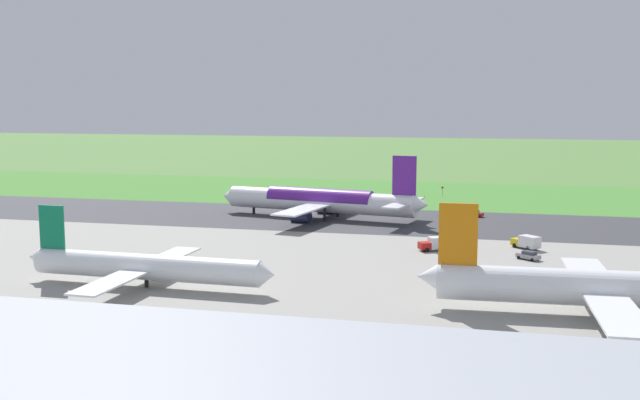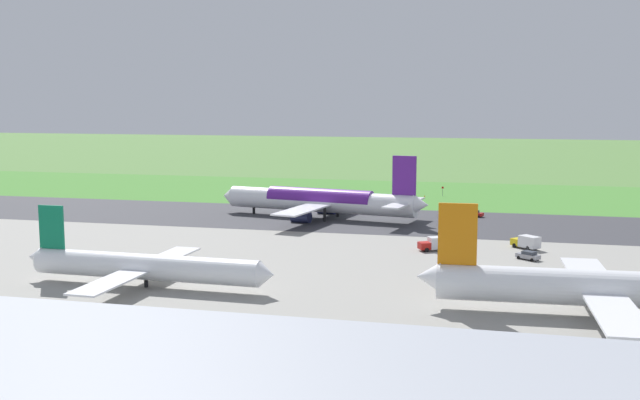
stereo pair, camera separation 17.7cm
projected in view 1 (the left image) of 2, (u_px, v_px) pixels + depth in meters
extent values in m
plane|color=#547F3D|center=(326.00, 219.00, 181.98)|extent=(800.00, 800.00, 0.00)
cube|color=#38383D|center=(326.00, 219.00, 181.98)|extent=(600.00, 38.70, 0.06)
cube|color=gray|center=(231.00, 281.00, 119.17)|extent=(440.00, 110.00, 0.05)
cube|color=#478534|center=(362.00, 194.00, 228.47)|extent=(600.00, 80.00, 0.04)
cylinder|color=white|center=(320.00, 201.00, 181.77)|extent=(48.15, 13.75, 5.20)
cone|color=white|center=(229.00, 196.00, 192.07)|extent=(3.84, 5.40, 4.94)
cone|color=white|center=(421.00, 205.00, 171.50)|extent=(4.24, 4.98, 4.42)
cube|color=#591E8C|center=(404.00, 175.00, 172.30)|extent=(5.60, 1.50, 9.00)
cube|color=white|center=(396.00, 206.00, 168.15)|extent=(5.55, 9.57, 0.36)
cube|color=white|center=(411.00, 200.00, 178.10)|extent=(5.55, 9.57, 0.36)
cube|color=white|center=(304.00, 209.00, 171.46)|extent=(9.86, 22.72, 0.35)
cube|color=white|center=(341.00, 198.00, 191.37)|extent=(9.86, 22.72, 0.35)
cylinder|color=#23284C|center=(301.00, 217.00, 175.96)|extent=(4.93, 3.56, 2.80)
cylinder|color=#23284C|center=(327.00, 209.00, 189.54)|extent=(4.93, 3.56, 2.80)
cylinder|color=black|center=(254.00, 207.00, 189.47)|extent=(0.70, 0.70, 3.42)
cylinder|color=black|center=(325.00, 214.00, 177.26)|extent=(0.70, 0.70, 3.42)
cylinder|color=black|center=(338.00, 210.00, 184.50)|extent=(0.70, 0.70, 3.42)
cylinder|color=#591E8C|center=(320.00, 199.00, 181.70)|extent=(26.91, 9.89, 5.23)
cylinder|color=white|center=(609.00, 289.00, 98.74)|extent=(44.85, 7.06, 4.84)
cone|color=white|center=(429.00, 277.00, 103.03)|extent=(3.46, 4.27, 4.11)
cube|color=orange|center=(458.00, 234.00, 101.53)|extent=(5.23, 0.72, 8.37)
cube|color=white|center=(589.00, 274.00, 108.92)|extent=(6.60, 20.72, 0.33)
cube|color=white|center=(617.00, 313.00, 88.99)|extent=(6.60, 20.72, 0.33)
cylinder|color=black|center=(608.00, 312.00, 99.15)|extent=(0.74, 0.74, 1.49)
cylinder|color=white|center=(146.00, 267.00, 114.79)|extent=(36.80, 4.93, 3.98)
cone|color=white|center=(267.00, 275.00, 109.72)|extent=(2.39, 3.84, 3.78)
cone|color=white|center=(36.00, 257.00, 119.73)|extent=(2.76, 3.45, 3.38)
cube|color=#0C724C|center=(52.00, 227.00, 118.27)|extent=(4.29, 0.49, 6.88)
cube|color=white|center=(167.00, 258.00, 123.08)|extent=(5.02, 16.94, 0.27)
cube|color=white|center=(113.00, 281.00, 106.98)|extent=(5.02, 16.94, 0.27)
cylinder|color=black|center=(147.00, 284.00, 115.13)|extent=(0.61, 0.61, 1.22)
cube|color=gold|center=(518.00, 242.00, 146.45)|extent=(3.11, 3.11, 1.30)
cube|color=silver|center=(530.00, 242.00, 144.05)|extent=(4.34, 4.29, 2.20)
cylinder|color=black|center=(515.00, 246.00, 146.00)|extent=(0.86, 0.84, 0.90)
cylinder|color=black|center=(522.00, 245.00, 147.07)|extent=(0.86, 0.84, 0.90)
cylinder|color=black|center=(528.00, 248.00, 143.16)|extent=(0.86, 0.84, 0.90)
cylinder|color=black|center=(535.00, 247.00, 144.23)|extent=(0.86, 0.84, 0.90)
cube|color=gray|center=(528.00, 256.00, 134.98)|extent=(4.47, 3.90, 0.75)
cube|color=#2D333D|center=(529.00, 253.00, 134.74)|extent=(2.78, 2.66, 0.55)
cylinder|color=black|center=(519.00, 258.00, 135.52)|extent=(0.65, 0.55, 0.64)
cylinder|color=black|center=(524.00, 256.00, 136.63)|extent=(0.65, 0.55, 0.64)
cylinder|color=black|center=(532.00, 260.00, 133.43)|extent=(0.65, 0.55, 0.64)
cylinder|color=black|center=(538.00, 259.00, 134.53)|extent=(0.65, 0.55, 0.64)
cube|color=#B21914|center=(425.00, 246.00, 142.57)|extent=(2.96, 2.96, 1.30)
cube|color=silver|center=(439.00, 243.00, 143.14)|extent=(4.43, 3.77, 2.20)
cylinder|color=black|center=(427.00, 250.00, 141.69)|extent=(0.94, 0.67, 0.90)
cylinder|color=black|center=(423.00, 248.00, 143.62)|extent=(0.94, 0.67, 0.90)
cylinder|color=black|center=(444.00, 249.00, 142.45)|extent=(0.94, 0.67, 0.90)
cylinder|color=black|center=(440.00, 247.00, 144.38)|extent=(0.94, 0.67, 0.90)
cube|color=#B21914|center=(475.00, 214.00, 184.74)|extent=(4.56, 3.16, 0.75)
cube|color=#2D333D|center=(474.00, 211.00, 184.76)|extent=(2.66, 2.36, 0.55)
cylinder|color=black|center=(481.00, 216.00, 184.70)|extent=(0.68, 0.43, 0.64)
cylinder|color=black|center=(478.00, 216.00, 183.31)|extent=(0.68, 0.43, 0.64)
cylinder|color=black|center=(470.00, 215.00, 186.27)|extent=(0.68, 0.43, 0.64)
cylinder|color=black|center=(468.00, 215.00, 184.87)|extent=(0.68, 0.43, 0.64)
cylinder|color=slate|center=(442.00, 192.00, 224.06)|extent=(0.10, 0.10, 2.33)
cube|color=red|center=(442.00, 188.00, 223.88)|extent=(0.60, 0.04, 0.60)
cone|color=orange|center=(424.00, 196.00, 222.28)|extent=(0.40, 0.40, 0.55)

